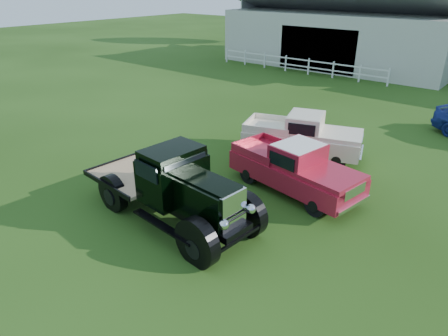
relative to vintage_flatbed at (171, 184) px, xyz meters
The scene contains 6 objects.
ground 1.39m from the vintage_flatbed, 79.12° to the left, with size 120.00×120.00×0.00m, color #1D3A0C.
shed_left 27.68m from the vintage_flatbed, 104.36° to the left, with size 18.80×10.20×5.60m, color #9F9E97, non-canonical shape.
fence_rail 22.21m from the vintage_flatbed, 110.71° to the left, with size 14.20×0.16×1.20m, color white, non-canonical shape.
vintage_flatbed is the anchor object (origin of this frame).
red_pickup 4.26m from the vintage_flatbed, 64.08° to the left, with size 4.73×1.82×1.72m, color #A6182E, non-canonical shape.
white_pickup 6.61m from the vintage_flatbed, 85.05° to the left, with size 4.73×1.84×1.74m, color #F0DFC3, non-canonical shape.
Camera 1 is at (7.52, -7.67, 6.45)m, focal length 32.00 mm.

